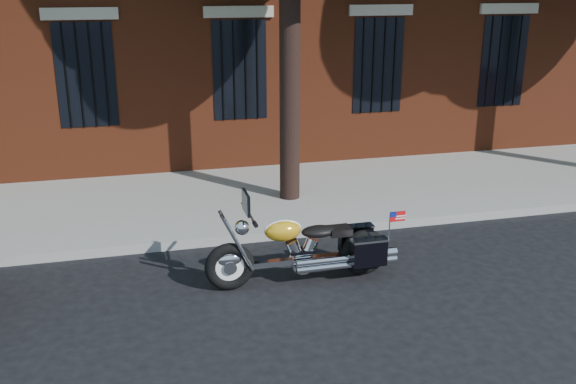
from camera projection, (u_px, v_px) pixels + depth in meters
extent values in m
plane|color=black|center=(306.00, 274.00, 9.05)|extent=(120.00, 120.00, 0.00)
cube|color=gray|center=(283.00, 233.00, 10.30)|extent=(40.00, 0.16, 0.15)
cube|color=gray|center=(259.00, 197.00, 12.03)|extent=(40.00, 3.60, 0.15)
cube|color=black|center=(239.00, 70.00, 13.06)|extent=(1.10, 0.14, 2.00)
cube|color=#B2A893|center=(238.00, 12.00, 12.67)|extent=(1.40, 0.20, 0.22)
cylinder|color=black|center=(240.00, 70.00, 12.99)|extent=(0.04, 0.04, 2.00)
cylinder|color=black|center=(290.00, 68.00, 11.05)|extent=(0.36, 0.36, 5.00)
torus|color=black|center=(230.00, 267.00, 8.50)|extent=(0.67, 0.15, 0.67)
torus|color=black|center=(364.00, 252.00, 8.95)|extent=(0.67, 0.15, 0.67)
cylinder|color=white|center=(230.00, 267.00, 8.50)|extent=(0.50, 0.06, 0.50)
cylinder|color=white|center=(364.00, 252.00, 8.95)|extent=(0.50, 0.06, 0.50)
ellipsoid|color=white|center=(229.00, 260.00, 8.46)|extent=(0.35, 0.13, 0.19)
ellipsoid|color=#F3AD1B|center=(364.00, 244.00, 8.91)|extent=(0.35, 0.14, 0.19)
cube|color=white|center=(299.00, 260.00, 8.73)|extent=(1.50, 0.11, 0.08)
cylinder|color=white|center=(302.00, 261.00, 8.75)|extent=(0.32, 0.18, 0.32)
cylinder|color=white|center=(341.00, 262.00, 8.70)|extent=(1.25, 0.10, 0.09)
ellipsoid|color=#F3AD1B|center=(283.00, 231.00, 8.53)|extent=(0.50, 0.29, 0.29)
ellipsoid|color=black|center=(319.00, 231.00, 8.67)|extent=(0.49, 0.29, 0.15)
cube|color=black|center=(356.00, 238.00, 9.14)|extent=(0.48, 0.16, 0.38)
cube|color=black|center=(369.00, 252.00, 8.67)|extent=(0.48, 0.16, 0.38)
cylinder|color=white|center=(249.00, 214.00, 8.34)|extent=(0.04, 0.78, 0.04)
sphere|color=white|center=(242.00, 227.00, 8.37)|extent=(0.20, 0.20, 0.20)
cube|color=black|center=(246.00, 203.00, 8.28)|extent=(0.04, 0.40, 0.28)
cube|color=red|center=(398.00, 216.00, 8.56)|extent=(0.22, 0.02, 0.14)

